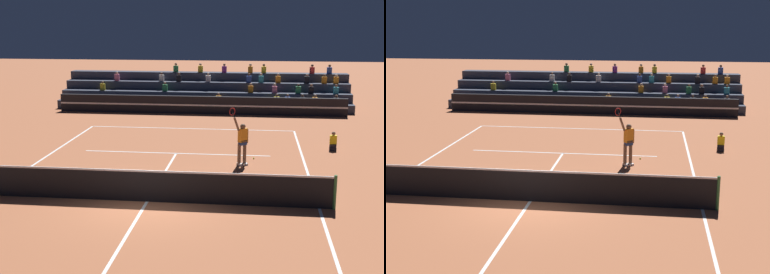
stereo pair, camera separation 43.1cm
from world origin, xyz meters
TOP-DOWN VIEW (x-y plane):
  - ground_plane at (0.00, 0.00)m, footprint 120.00×120.00m
  - court_lines at (0.00, 0.00)m, footprint 11.10×23.90m
  - tennis_net at (0.00, 0.00)m, footprint 12.00×0.10m
  - sponsor_banner_wall at (0.00, 16.63)m, footprint 18.00×0.26m
  - bleacher_stand at (0.04, 19.80)m, footprint 19.18×3.80m
  - ball_kid_courtside at (6.97, 7.91)m, footprint 0.30×0.36m
  - tennis_player at (2.93, 4.83)m, footprint 0.82×0.75m
  - tennis_ball at (3.41, 5.85)m, footprint 0.07×0.07m

SIDE VIEW (x-z plane):
  - ground_plane at x=0.00m, z-range 0.00..0.00m
  - court_lines at x=0.00m, z-range 0.00..0.01m
  - tennis_ball at x=3.41m, z-range 0.00..0.07m
  - ball_kid_courtside at x=6.97m, z-range -0.09..0.75m
  - tennis_net at x=0.00m, z-range -0.01..1.09m
  - sponsor_banner_wall at x=0.00m, z-range 0.00..1.10m
  - bleacher_stand at x=0.04m, z-range -0.58..2.25m
  - tennis_player at x=2.93m, z-range -0.25..2.22m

